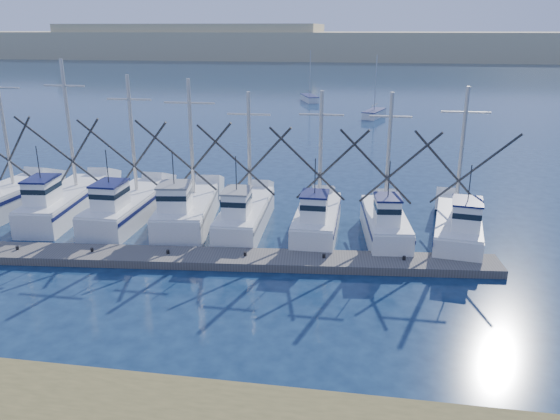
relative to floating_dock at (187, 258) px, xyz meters
name	(u,v)px	position (x,y,z in m)	size (l,w,h in m)	color
ground	(337,346)	(8.09, -6.67, -0.21)	(500.00, 500.00, 0.00)	#0C1C34
floating_dock	(187,258)	(0.00, 0.00, 0.00)	(31.54, 2.10, 0.42)	#58534F
dune_ridge	(371,45)	(8.09, 203.33, 4.79)	(360.00, 60.00, 10.00)	tan
trawler_fleet	(198,212)	(-0.98, 5.09, 0.76)	(31.56, 9.09, 9.66)	white
sailboat_near	(374,114)	(9.52, 50.06, 0.29)	(3.26, 5.76, 8.10)	white
sailboat_far	(309,98)	(-0.93, 65.50, 0.29)	(3.63, 6.10, 8.10)	white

